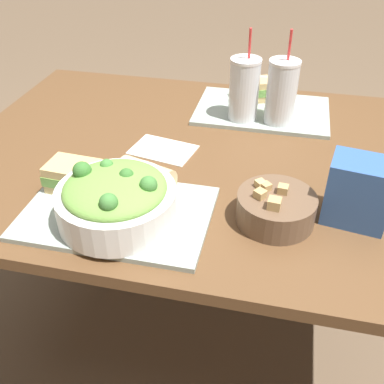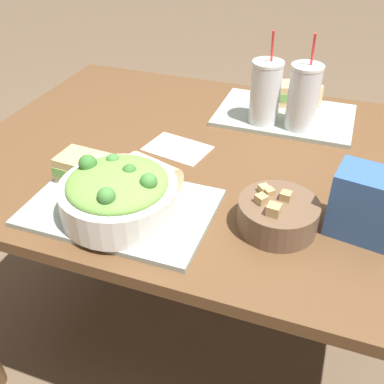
{
  "view_description": "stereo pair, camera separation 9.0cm",
  "coord_description": "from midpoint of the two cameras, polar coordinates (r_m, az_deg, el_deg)",
  "views": [
    {
      "loc": [
        0.18,
        -1.0,
        1.36
      ],
      "look_at": [
        0.02,
        -0.29,
        0.84
      ],
      "focal_mm": 42.0,
      "sensor_mm": 36.0,
      "label": 1
    },
    {
      "loc": [
        0.27,
        -0.98,
        1.36
      ],
      "look_at": [
        0.02,
        -0.29,
        0.84
      ],
      "focal_mm": 42.0,
      "sensor_mm": 36.0,
      "label": 2
    }
  ],
  "objects": [
    {
      "name": "drink_cup_dark",
      "position": [
        1.31,
        4.64,
        12.59
      ],
      "size": [
        0.09,
        0.09,
        0.26
      ],
      "color": "silver",
      "rests_on": "tray_far"
    },
    {
      "name": "tray_near",
      "position": [
        0.99,
        -12.01,
        -2.73
      ],
      "size": [
        0.4,
        0.27,
        0.01
      ],
      "color": "#99A89E",
      "rests_on": "dining_table"
    },
    {
      "name": "tray_far",
      "position": [
        1.41,
        7.08,
        10.15
      ],
      "size": [
        0.4,
        0.27,
        0.01
      ],
      "color": "#99A89E",
      "rests_on": "dining_table"
    },
    {
      "name": "sandwich_near",
      "position": [
        1.06,
        -17.11,
        1.85
      ],
      "size": [
        0.13,
        0.09,
        0.06
      ],
      "rotation": [
        0.0,
        0.0,
        -0.07
      ],
      "color": "tan",
      "rests_on": "tray_near"
    },
    {
      "name": "baguette_far",
      "position": [
        1.48,
        9.11,
        12.88
      ],
      "size": [
        0.12,
        0.08,
        0.07
      ],
      "rotation": [
        0.0,
        0.0,
        1.47
      ],
      "color": "#DBBC84",
      "rests_on": "tray_far"
    },
    {
      "name": "dining_table",
      "position": [
        1.24,
        -0.01,
        1.05
      ],
      "size": [
        1.35,
        0.95,
        0.75
      ],
      "color": "brown",
      "rests_on": "ground_plane"
    },
    {
      "name": "baguette_near",
      "position": [
        1.02,
        -8.25,
        1.88
      ],
      "size": [
        0.14,
        0.1,
        0.07
      ],
      "rotation": [
        0.0,
        0.0,
        1.25
      ],
      "color": "#DBBC84",
      "rests_on": "tray_near"
    },
    {
      "name": "napkin_folded",
      "position": [
        1.2,
        -5.84,
        5.28
      ],
      "size": [
        0.18,
        0.14,
        0.0
      ],
      "color": "silver",
      "rests_on": "dining_table"
    },
    {
      "name": "soup_bowl",
      "position": [
        0.95,
        7.95,
        -2.04
      ],
      "size": [
        0.17,
        0.17,
        0.08
      ],
      "color": "brown",
      "rests_on": "dining_table"
    },
    {
      "name": "salad_bowl",
      "position": [
        0.94,
        -12.34,
        -0.89
      ],
      "size": [
        0.25,
        0.25,
        0.12
      ],
      "color": "white",
      "rests_on": "tray_near"
    },
    {
      "name": "ground_plane",
      "position": [
        1.7,
        -0.01,
        -17.48
      ],
      "size": [
        12.0,
        12.0,
        0.0
      ],
      "primitive_type": "plane",
      "color": "brown"
    },
    {
      "name": "drink_cup_red",
      "position": [
        1.3,
        9.31,
        12.13
      ],
      "size": [
        0.09,
        0.09,
        0.27
      ],
      "color": "silver",
      "rests_on": "tray_far"
    },
    {
      "name": "chip_bag",
      "position": [
        0.97,
        17.95,
        -0.04
      ],
      "size": [
        0.14,
        0.11,
        0.14
      ],
      "rotation": [
        0.0,
        0.0,
        -0.17
      ],
      "color": "#335BA3",
      "rests_on": "dining_table"
    },
    {
      "name": "sandwich_far",
      "position": [
        1.46,
        6.12,
        12.75
      ],
      "size": [
        0.13,
        0.11,
        0.06
      ],
      "rotation": [
        0.0,
        0.0,
        0.42
      ],
      "color": "tan",
      "rests_on": "tray_far"
    }
  ]
}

